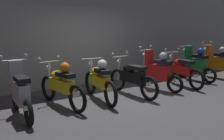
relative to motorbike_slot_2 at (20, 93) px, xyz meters
The scene contains 10 objects.
ground_plane 2.57m from the motorbike_slot_2, ahead, with size 80.00×80.00×0.00m, color #424244.
back_wall 3.42m from the motorbike_slot_2, 39.19° to the left, with size 16.98×0.30×3.40m, color gray.
motorbike_slot_2 is the anchor object (origin of this frame).
motorbike_slot_3 1.01m from the motorbike_slot_2, 11.00° to the left, with size 0.58×1.94×1.15m.
motorbike_slot_4 2.00m from the motorbike_slot_2, ahead, with size 0.56×1.94×1.08m.
motorbike_slot_5 2.99m from the motorbike_slot_2, ahead, with size 0.59×1.95×1.15m.
motorbike_slot_6 3.99m from the motorbike_slot_2, ahead, with size 0.60×1.66×1.29m.
motorbike_slot_7 4.99m from the motorbike_slot_2, ahead, with size 0.59×1.94×1.15m.
motorbike_slot_8 5.99m from the motorbike_slot_2, ahead, with size 0.56×1.68×1.18m.
motorbike_slot_9 6.98m from the motorbike_slot_2, ahead, with size 0.59×1.68×1.29m.
Camera 1 is at (-3.83, -5.08, 1.96)m, focal length 41.25 mm.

